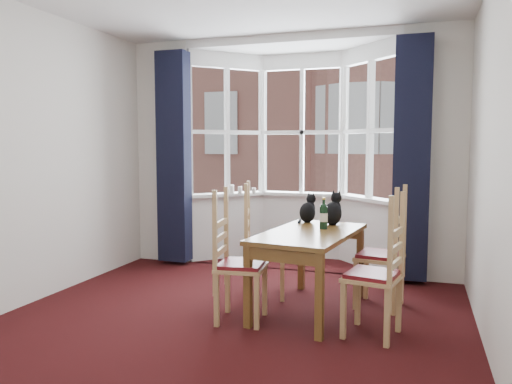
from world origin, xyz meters
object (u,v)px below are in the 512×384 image
at_px(chair_left_far, 256,249).
at_px(candle_extra, 254,191).
at_px(cat_left, 308,211).
at_px(cat_right, 333,211).
at_px(chair_right_far, 390,258).
at_px(candle_short, 240,190).
at_px(dining_table, 309,242).
at_px(chair_right_near, 384,278).
at_px(chair_left_near, 231,266).
at_px(wine_bottle, 324,215).
at_px(candle_tall, 232,189).

xyz_separation_m(chair_left_far, candle_extra, (-0.54, 1.53, 0.44)).
relative_size(cat_left, cat_right, 0.90).
relative_size(chair_left_far, chair_right_far, 1.00).
bearing_deg(candle_short, candle_extra, 6.14).
bearing_deg(chair_right_far, candle_short, 143.21).
bearing_deg(dining_table, chair_right_near, -32.80).
relative_size(cat_right, candle_extra, 4.52).
bearing_deg(cat_left, candle_short, 133.16).
bearing_deg(candle_short, chair_right_far, -36.79).
height_order(chair_right_near, candle_short, candle_short).
distance_m(dining_table, chair_left_near, 0.75).
distance_m(chair_right_near, candle_extra, 2.95).
relative_size(chair_left_far, wine_bottle, 3.16).
height_order(chair_left_near, chair_right_far, same).
relative_size(wine_bottle, candle_tall, 2.62).
distance_m(chair_right_far, cat_right, 0.69).
height_order(dining_table, chair_left_near, chair_left_near).
relative_size(chair_right_near, candle_tall, 8.29).
distance_m(dining_table, chair_right_near, 0.83).
relative_size(chair_right_near, cat_right, 2.71).
height_order(cat_left, candle_extra, cat_left).
relative_size(cat_left, wine_bottle, 1.04).
bearing_deg(candle_short, cat_left, -46.84).
xyz_separation_m(chair_right_far, candle_extra, (-1.83, 1.52, 0.44)).
height_order(chair_left_near, candle_short, candle_short).
height_order(chair_left_near, cat_left, cat_left).
xyz_separation_m(chair_left_far, cat_left, (0.47, 0.24, 0.37)).
height_order(chair_left_far, chair_right_far, same).
relative_size(dining_table, chair_left_far, 1.55).
bearing_deg(cat_right, chair_right_near, -58.68).
bearing_deg(chair_left_far, candle_short, 115.48).
relative_size(chair_left_near, chair_right_far, 1.00).
xyz_separation_m(chair_left_far, chair_right_far, (1.29, 0.01, 0.00)).
relative_size(dining_table, cat_left, 4.68).
height_order(chair_right_near, chair_right_far, same).
bearing_deg(chair_right_near, candle_tall, 133.61).
xyz_separation_m(chair_left_near, wine_bottle, (0.68, 0.62, 0.39)).
distance_m(chair_right_near, candle_short, 3.05).
relative_size(chair_left_near, candle_extra, 12.24).
relative_size(dining_table, chair_left_near, 1.55).
bearing_deg(dining_table, cat_right, 74.16).
bearing_deg(wine_bottle, chair_left_far, 170.32).
relative_size(chair_left_near, wine_bottle, 3.16).
relative_size(chair_right_far, candle_extra, 12.24).
xyz_separation_m(cat_left, candle_extra, (-1.01, 1.29, 0.06)).
xyz_separation_m(dining_table, cat_right, (0.13, 0.47, 0.22)).
xyz_separation_m(dining_table, chair_left_near, (-0.59, -0.44, -0.16)).
distance_m(dining_table, chair_left_far, 0.69).
xyz_separation_m(cat_left, wine_bottle, (0.23, -0.36, 0.01)).
distance_m(wine_bottle, candle_short, 2.16).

